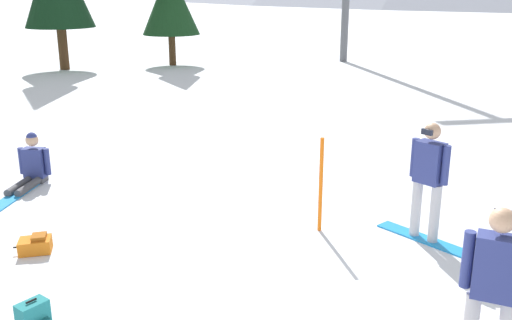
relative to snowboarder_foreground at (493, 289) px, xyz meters
The scene contains 5 objects.
snowboarder_foreground is the anchor object (origin of this frame).
snowboarder_midground 3.13m from the snowboarder_foreground, 75.44° to the left, with size 1.02×1.44×1.81m.
snowboarder_background 8.66m from the snowboarder_foreground, 129.64° to the left, with size 0.92×1.80×0.99m.
backpack_orange 6.12m from the snowboarder_foreground, 143.87° to the left, with size 0.53×0.34×0.27m.
trail_marker_pole 3.69m from the snowboarder_foreground, 100.39° to the left, with size 0.06×0.06×1.50m, color orange.
Camera 1 is at (-1.35, -5.29, 3.72)m, focal length 40.94 mm.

